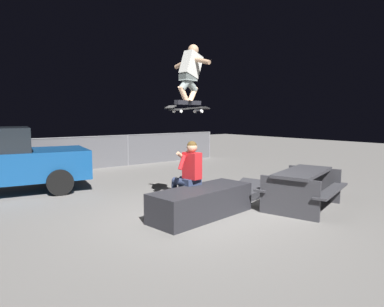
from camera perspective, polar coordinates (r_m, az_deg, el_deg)
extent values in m
plane|color=slate|center=(6.32, 0.56, -10.43)|extent=(40.00, 40.00, 0.00)
cube|color=#28282D|center=(6.20, 1.63, -8.25)|extent=(2.13, 1.00, 0.53)
cube|color=#2D3856|center=(6.40, 0.00, -4.81)|extent=(0.32, 0.20, 0.12)
cube|color=red|center=(6.35, 0.00, -2.06)|extent=(0.24, 0.36, 0.50)
sphere|color=tan|center=(6.31, 0.00, 1.08)|extent=(0.20, 0.20, 0.20)
sphere|color=#4B3719|center=(6.31, 0.00, 1.26)|extent=(0.19, 0.19, 0.19)
cylinder|color=red|center=(6.24, -1.68, -1.52)|extent=(0.20, 0.10, 0.29)
cylinder|color=tan|center=(6.36, -1.79, -0.47)|extent=(0.24, 0.10, 0.19)
cylinder|color=red|center=(6.52, 0.86, -1.17)|extent=(0.20, 0.10, 0.29)
cylinder|color=tan|center=(6.52, -0.26, -0.29)|extent=(0.24, 0.10, 0.19)
cylinder|color=#2D3856|center=(6.48, -1.82, -4.85)|extent=(0.19, 0.41, 0.14)
cylinder|color=#2D3856|center=(6.69, -3.00, -6.99)|extent=(0.11, 0.11, 0.49)
cube|color=#2D9E66|center=(6.78, -3.28, -8.91)|extent=(0.13, 0.27, 0.08)
cylinder|color=#2D3856|center=(6.61, -0.69, -4.63)|extent=(0.19, 0.41, 0.14)
cylinder|color=#2D3856|center=(6.81, -1.88, -6.74)|extent=(0.11, 0.11, 0.49)
cube|color=#2D9E66|center=(6.90, -2.16, -8.64)|extent=(0.13, 0.27, 0.08)
cube|color=black|center=(6.37, -0.66, 7.60)|extent=(0.82, 0.31, 0.08)
cube|color=black|center=(6.70, 2.06, 7.71)|extent=(0.15, 0.22, 0.05)
cube|color=black|center=(6.06, -3.66, 7.84)|extent=(0.15, 0.21, 0.06)
cube|color=#99999E|center=(6.57, 1.07, 7.35)|extent=(0.08, 0.17, 0.03)
cylinder|color=white|center=(6.63, 0.49, 7.12)|extent=(0.06, 0.04, 0.05)
cylinder|color=white|center=(6.51, 1.65, 7.14)|extent=(0.06, 0.04, 0.05)
cube|color=#99999E|center=(6.17, -2.49, 7.40)|extent=(0.08, 0.17, 0.03)
cylinder|color=white|center=(6.24, -3.06, 7.16)|extent=(0.06, 0.04, 0.05)
cylinder|color=white|center=(6.11, -1.90, 7.18)|extent=(0.06, 0.04, 0.05)
cube|color=black|center=(6.50, 0.47, 8.55)|extent=(0.27, 0.14, 0.08)
cube|color=black|center=(6.25, -1.83, 8.63)|extent=(0.27, 0.14, 0.08)
cylinder|color=tan|center=(6.47, 0.13, 9.98)|extent=(0.25, 0.13, 0.31)
cylinder|color=#5A6362|center=(6.44, -0.32, 11.78)|extent=(0.35, 0.18, 0.33)
cylinder|color=tan|center=(6.29, -1.47, 10.08)|extent=(0.25, 0.13, 0.31)
cylinder|color=#5A6362|center=(6.36, -1.01, 11.85)|extent=(0.35, 0.18, 0.33)
cube|color=#5A6362|center=(6.41, -0.66, 12.71)|extent=(0.33, 0.24, 0.12)
cube|color=silver|center=(6.50, -0.15, 14.76)|extent=(0.48, 0.28, 0.52)
sphere|color=tan|center=(6.58, 0.22, 17.11)|extent=(0.20, 0.20, 0.20)
cylinder|color=tan|center=(6.67, -1.44, 15.05)|extent=(0.14, 0.45, 0.19)
cylinder|color=tan|center=(6.37, 1.45, 15.46)|extent=(0.14, 0.45, 0.19)
cube|color=#38383D|center=(8.02, 9.21, -6.66)|extent=(1.41, 1.12, 0.06)
cube|color=#38383D|center=(8.01, 9.22, -6.21)|extent=(1.36, 1.11, 0.36)
cube|color=#38383D|center=(8.29, 7.11, -5.81)|extent=(1.09, 0.31, 0.17)
cube|color=#38383D|center=(7.74, 11.48, -6.76)|extent=(1.09, 0.31, 0.17)
cube|color=#38383D|center=(7.03, 18.26, -3.01)|extent=(1.83, 1.15, 0.06)
cube|color=#38383D|center=(7.26, 14.02, -4.99)|extent=(1.70, 0.71, 0.04)
cube|color=#38383D|center=(6.95, 22.53, -5.81)|extent=(1.70, 0.71, 0.04)
cube|color=#38383D|center=(7.82, 19.86, -4.82)|extent=(0.37, 1.07, 0.72)
cube|color=#38383D|center=(6.38, 16.07, -7.18)|extent=(0.37, 1.07, 0.72)
cylinder|color=slate|center=(11.41, -28.89, -0.80)|extent=(0.05, 0.05, 1.12)
cylinder|color=slate|center=(12.67, -10.77, 0.53)|extent=(0.05, 0.05, 1.12)
cylinder|color=slate|center=(14.93, 2.99, 1.51)|extent=(0.05, 0.05, 1.12)
cylinder|color=slate|center=(11.84, -19.46, 2.59)|extent=(12.00, 0.04, 0.04)
cube|color=#59595E|center=(11.89, -19.36, -0.10)|extent=(12.00, 0.01, 1.12)
cylinder|color=black|center=(10.07, -22.65, -2.84)|extent=(0.63, 0.32, 0.60)
cylinder|color=black|center=(8.40, -21.44, -4.55)|extent=(0.63, 0.32, 0.60)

